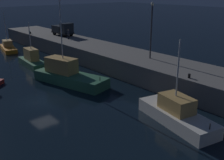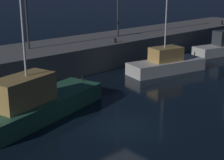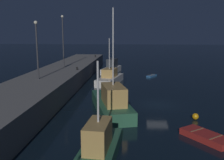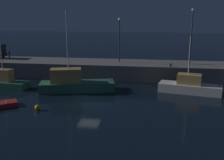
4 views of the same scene
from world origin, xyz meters
The scene contains 10 objects.
ground_plane centered at (0.00, 0.00, 0.00)m, with size 320.00×320.00×0.00m, color black.
pier_quay centered at (0.00, 14.87, 1.32)m, with size 79.21×7.38×2.64m.
fishing_trawler_red centered at (-3.34, 5.27, 1.11)m, with size 10.67×5.63×10.92m.
fishing_boat_orange centered at (12.45, 6.86, 0.92)m, with size 8.58×4.29×7.60m.
fishing_trawler_green centered at (-13.97, 5.30, 0.96)m, with size 7.19×2.85×6.77m.
mooring_buoy_mid centered at (-5.00, -3.21, 0.32)m, with size 0.64×0.64×0.64m, color orange.
lamp_post_west centered at (1.68, 15.14, 6.96)m, with size 0.44×0.44×7.33m.
lamp_post_east centered at (13.26, 14.92, 7.71)m, with size 0.44×0.44×8.76m.
dockworker centered at (-18.20, 14.68, 3.65)m, with size 0.43×0.45×1.78m.
bollard_east centered at (10.08, 11.93, 2.87)m, with size 0.28×0.28×0.46m, color black.
Camera 4 is at (7.59, -29.87, 10.05)m, focal length 43.22 mm.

